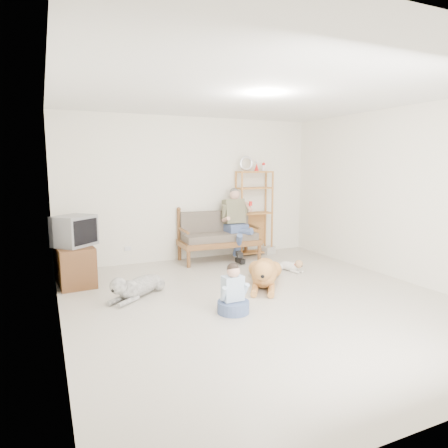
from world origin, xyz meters
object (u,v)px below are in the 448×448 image
golden_retriever (264,272)px  etagere (254,212)px  tv_stand (74,264)px  loveseat (218,235)px

golden_retriever → etagere: bearing=97.8°
etagere → golden_retriever: 2.23m
etagere → tv_stand: 3.59m
golden_retriever → loveseat: bearing=121.5°
tv_stand → golden_retriever: size_ratio=0.65×
tv_stand → loveseat: bearing=6.6°
loveseat → etagere: size_ratio=0.77×
tv_stand → golden_retriever: (2.61, -1.27, -0.10)m
tv_stand → etagere: bearing=6.0°
etagere → golden_retriever: (-0.88, -1.94, -0.67)m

